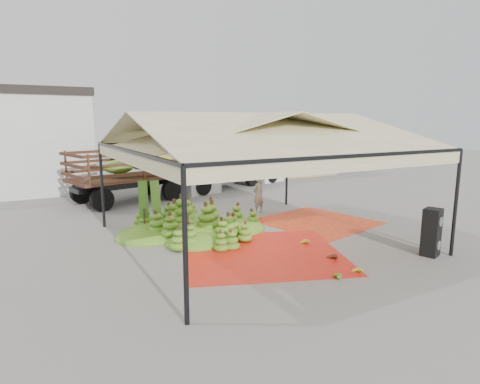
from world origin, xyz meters
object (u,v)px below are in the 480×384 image
speaker_stack (431,232)px  truck_left (153,167)px  vendor (258,194)px  truck_right (236,160)px  banana_heap (196,217)px

speaker_stack → truck_left: truck_left is taller
vendor → truck_right: bearing=-127.2°
truck_left → speaker_stack: bearing=-84.9°
banana_heap → vendor: vendor is taller
banana_heap → truck_right: size_ratio=0.73×
banana_heap → truck_right: 10.57m
banana_heap → speaker_stack: (4.91, -5.30, 0.12)m
speaker_stack → vendor: 7.02m
vendor → truck_left: (-2.75, 5.34, 0.76)m
vendor → truck_right: truck_right is taller
speaker_stack → truck_left: 12.94m
vendor → truck_right: 7.52m
banana_heap → speaker_stack: 7.23m
speaker_stack → vendor: (-1.49, 6.86, 0.10)m
speaker_stack → banana_heap: bearing=113.6°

